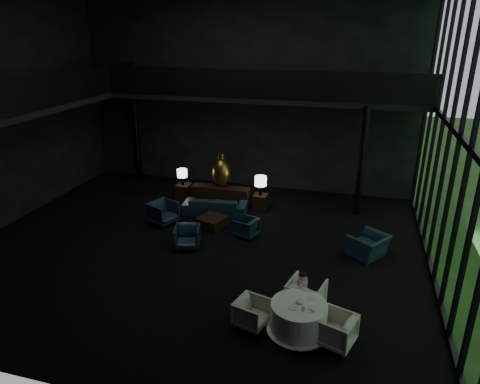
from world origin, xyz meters
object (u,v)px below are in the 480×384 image
(side_table_right, at_px, (261,201))
(table_lamp_right, at_px, (261,182))
(sofa, at_px, (215,202))
(coffee_table, at_px, (212,222))
(bronze_urn, at_px, (221,172))
(dining_chair_west, at_px, (252,313))
(dining_chair_east, at_px, (336,328))
(lounge_armchair_west, at_px, (163,210))
(lounge_armchair_east, at_px, (246,227))
(table_lamp_left, at_px, (182,174))
(lounge_armchair_south, at_px, (187,236))
(window_armchair, at_px, (368,242))
(console, at_px, (221,195))
(side_table_left, at_px, (184,192))
(dining_chair_north, at_px, (306,292))
(dining_table, at_px, (298,320))
(child, at_px, (302,282))

(side_table_right, height_order, table_lamp_right, table_lamp_right)
(sofa, distance_m, coffee_table, 1.14)
(bronze_urn, distance_m, coffee_table, 2.47)
(dining_chair_west, bearing_deg, dining_chair_east, -78.28)
(dining_chair_east, bearing_deg, lounge_armchair_west, -108.03)
(lounge_armchair_east, bearing_deg, table_lamp_left, -109.67)
(lounge_armchair_south, relative_size, window_armchair, 0.73)
(console, height_order, side_table_right, console)
(side_table_right, relative_size, sofa, 0.22)
(table_lamp_left, bearing_deg, table_lamp_right, -1.94)
(side_table_left, height_order, window_armchair, window_armchair)
(table_lamp_left, distance_m, lounge_armchair_west, 2.34)
(window_armchair, bearing_deg, dining_chair_west, 1.52)
(table_lamp_left, xyz_separation_m, side_table_right, (3.20, -0.06, -0.81))
(table_lamp_right, height_order, dining_chair_east, table_lamp_right)
(table_lamp_right, height_order, sofa, table_lamp_right)
(console, distance_m, bronze_urn, 0.93)
(table_lamp_left, bearing_deg, lounge_armchair_east, -36.96)
(console, bearing_deg, dining_chair_north, -55.21)
(coffee_table, bearing_deg, bronze_urn, 99.11)
(lounge_armchair_east, bearing_deg, table_lamp_right, -161.24)
(lounge_armchair_west, distance_m, dining_table, 7.09)
(side_table_left, bearing_deg, coffee_table, -48.59)
(bronze_urn, relative_size, dining_chair_north, 1.42)
(lounge_armchair_west, bearing_deg, coffee_table, -62.02)
(lounge_armchair_west, bearing_deg, side_table_right, -30.24)
(coffee_table, height_order, dining_chair_north, dining_chair_north)
(side_table_right, relative_size, lounge_armchair_south, 0.72)
(lounge_armchair_west, xyz_separation_m, child, (5.37, -3.61, 0.24))
(console, height_order, dining_table, dining_table)
(dining_table, distance_m, dining_chair_north, 0.93)
(sofa, bearing_deg, side_table_right, -153.05)
(console, relative_size, window_armchair, 2.10)
(window_armchair, relative_size, dining_chair_north, 1.14)
(lounge_armchair_south, height_order, child, child)
(side_table_left, relative_size, child, 1.10)
(dining_table, bearing_deg, window_armchair, 69.28)
(window_armchair, relative_size, child, 1.93)
(sofa, xyz_separation_m, child, (3.84, -4.81, 0.23))
(lounge_armchair_west, bearing_deg, child, -100.20)
(coffee_table, height_order, dining_chair_east, dining_chair_east)
(window_armchair, distance_m, coffee_table, 5.23)
(dining_chair_north, bearing_deg, dining_table, 100.67)
(coffee_table, bearing_deg, lounge_armchair_south, -99.61)
(side_table_right, distance_m, table_lamp_right, 0.82)
(table_lamp_left, height_order, lounge_armchair_west, table_lamp_left)
(side_table_left, xyz_separation_m, dining_chair_north, (5.66, -5.97, 0.16))
(dining_table, height_order, dining_chair_east, dining_chair_east)
(dining_chair_east, bearing_deg, table_lamp_right, -135.79)
(coffee_table, xyz_separation_m, child, (3.60, -3.74, 0.54))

